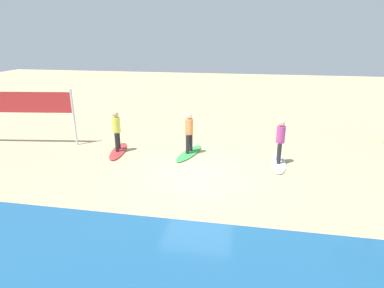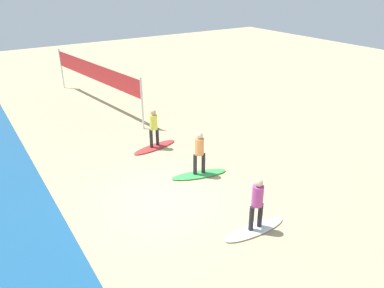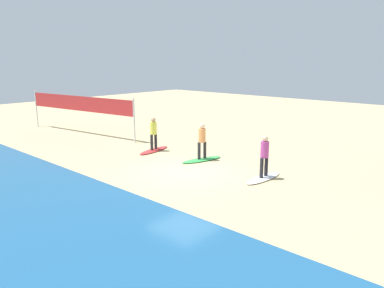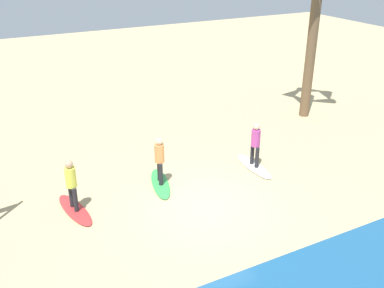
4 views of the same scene
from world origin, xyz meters
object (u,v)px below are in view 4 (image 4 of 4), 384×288
object	(u,v)px
surfboard_red	(75,210)
surfer_green	(160,157)
surfboard_white	(254,166)
surfer_red	(71,181)
surfboard_green	(160,183)
surfer_white	(256,142)

from	to	relation	value
surfboard_red	surfer_green	bearing A→B (deg)	85.90
surfer_green	surfboard_white	bearing A→B (deg)	172.98
surfer_red	surfboard_green	bearing A→B (deg)	-174.76
surfboard_green	surfer_red	size ratio (longest dim) A/B	1.28
surfboard_red	surfer_red	world-z (taller)	surfer_red
surfboard_red	surfer_red	distance (m)	0.99
surfer_green	surfboard_red	xyz separation A→B (m)	(2.97, 0.27, -0.99)
surfboard_white	surfboard_red	size ratio (longest dim) A/B	1.00
surfer_green	surfer_white	bearing A→B (deg)	172.98
surfer_white	surfer_green	world-z (taller)	same
surfboard_white	surfboard_green	world-z (taller)	same
surfboard_white	surfer_green	bearing A→B (deg)	-94.88
surfboard_white	surfer_white	world-z (taller)	surfer_white
surfer_white	surfboard_green	size ratio (longest dim) A/B	0.78
surfer_white	surfer_red	bearing A→B (deg)	-1.43
surfboard_red	surfer_red	bearing A→B (deg)	80.66
surfer_green	surfboard_green	bearing A→B (deg)	180.00
surfer_green	surfer_red	world-z (taller)	same
surfer_red	surfboard_red	bearing A→B (deg)	0.00
surfer_green	surfer_red	xyz separation A→B (m)	(2.97, 0.27, 0.00)
surfboard_green	surfer_red	distance (m)	3.14
surfer_white	surfboard_red	xyz separation A→B (m)	(6.48, -0.16, -0.99)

